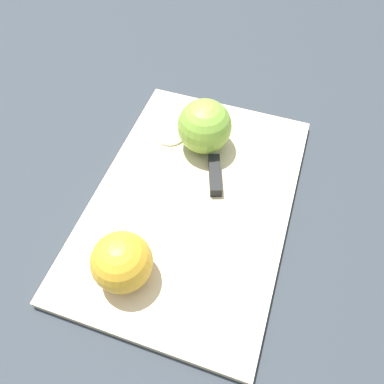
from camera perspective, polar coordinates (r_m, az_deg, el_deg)
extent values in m
plane|color=#282D33|center=(0.59, 0.00, -1.92)|extent=(4.00, 4.00, 0.00)
cube|color=#D1B789|center=(0.58, 0.00, -1.53)|extent=(0.48, 0.35, 0.01)
sphere|color=gold|center=(0.49, -10.64, -10.44)|extent=(0.08, 0.08, 0.08)
cylinder|color=beige|center=(0.49, -11.23, -11.03)|extent=(0.04, 0.07, 0.07)
sphere|color=olive|center=(0.61, 1.80, 9.97)|extent=(0.09, 0.09, 0.09)
cylinder|color=beige|center=(0.61, 1.05, 9.96)|extent=(0.08, 0.02, 0.08)
cube|color=silver|center=(0.65, 3.09, 7.88)|extent=(0.09, 0.03, 0.00)
cube|color=black|center=(0.59, 3.51, 2.60)|extent=(0.07, 0.03, 0.02)
cylinder|color=beige|center=(0.66, -3.34, 8.90)|extent=(0.06, 0.06, 0.00)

